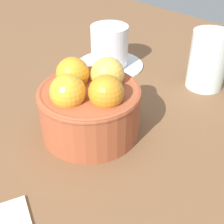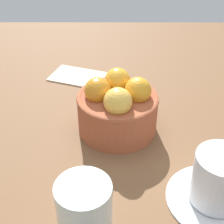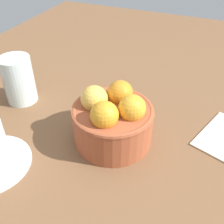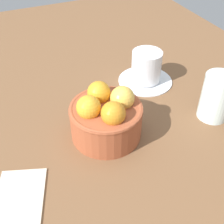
{
  "view_description": "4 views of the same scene",
  "coord_description": "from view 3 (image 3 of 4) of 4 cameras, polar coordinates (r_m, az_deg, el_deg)",
  "views": [
    {
      "loc": [
        27.03,
        -21.53,
        27.66
      ],
      "look_at": [
        1.63,
        2.63,
        2.87
      ],
      "focal_mm": 49.09,
      "sensor_mm": 36.0,
      "label": 1
    },
    {
      "loc": [
        0.75,
        47.14,
        36.77
      ],
      "look_at": [
        0.94,
        0.4,
        3.92
      ],
      "focal_mm": 53.41,
      "sensor_mm": 36.0,
      "label": 2
    },
    {
      "loc": [
        -32.69,
        -13.67,
        33.52
      ],
      "look_at": [
        1.44,
        0.73,
        4.96
      ],
      "focal_mm": 42.9,
      "sensor_mm": 36.0,
      "label": 3
    },
    {
      "loc": [
        38.7,
        -15.95,
        41.05
      ],
      "look_at": [
        0.16,
        1.17,
        5.46
      ],
      "focal_mm": 46.93,
      "sensor_mm": 36.0,
      "label": 4
    }
  ],
  "objects": [
    {
      "name": "ground_plane",
      "position": [
        0.5,
        0.13,
        -7.25
      ],
      "size": [
        148.89,
        107.67,
        3.52
      ],
      "primitive_type": "cube",
      "color": "brown"
    },
    {
      "name": "terracotta_bowl",
      "position": [
        0.46,
        0.13,
        -1.53
      ],
      "size": [
        13.93,
        13.93,
        10.28
      ],
      "color": "#9E4C2D",
      "rests_on": "ground_plane"
    },
    {
      "name": "water_glass",
      "position": [
        0.59,
        -19.29,
        6.48
      ],
      "size": [
        6.37,
        6.37,
        9.95
      ],
      "primitive_type": "cylinder",
      "color": "silver",
      "rests_on": "ground_plane"
    }
  ]
}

